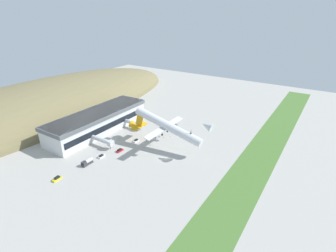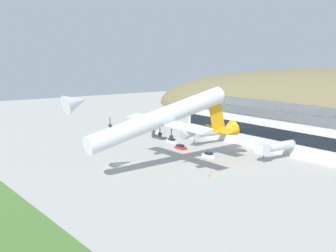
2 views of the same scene
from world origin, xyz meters
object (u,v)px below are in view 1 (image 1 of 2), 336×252
at_px(cargo_airplane, 166,126).
at_px(service_car_2, 120,150).
at_px(jetway_1, 135,123).
at_px(traffic_cone_0, 164,137).
at_px(fuel_truck, 87,162).
at_px(service_car_3, 101,156).
at_px(terminal_building, 98,120).
at_px(service_car_1, 136,141).
at_px(jetway_0, 103,141).
at_px(traffic_cone_1, 171,137).
at_px(service_car_0, 57,179).

bearing_deg(cargo_airplane, service_car_2, 132.47).
distance_m(jetway_1, traffic_cone_0, 23.68).
bearing_deg(fuel_truck, cargo_airplane, -33.09).
bearing_deg(service_car_3, fuel_truck, 175.59).
relative_size(terminal_building, traffic_cone_0, 124.50).
bearing_deg(service_car_1, service_car_2, 178.99).
relative_size(terminal_building, service_car_1, 18.33).
xyz_separation_m(jetway_0, service_car_3, (-9.31, -7.57, -3.39)).
bearing_deg(service_car_1, traffic_cone_1, -39.93).
bearing_deg(cargo_airplane, service_car_0, 154.45).
height_order(cargo_airplane, service_car_1, cargo_airplane).
relative_size(jetway_1, traffic_cone_1, 24.76).
bearing_deg(cargo_airplane, jetway_1, 71.77).
bearing_deg(traffic_cone_1, terminal_building, 111.47).
relative_size(service_car_2, traffic_cone_0, 7.68).
bearing_deg(jetway_0, jetway_1, 1.66).
relative_size(service_car_1, traffic_cone_0, 6.79).
xyz_separation_m(terminal_building, jetway_1, (15.20, -18.11, -3.51)).
xyz_separation_m(jetway_1, service_car_2, (-28.65, -12.35, -3.40)).
relative_size(jetway_1, service_car_0, 3.16).
bearing_deg(service_car_2, jetway_0, 94.42).
bearing_deg(jetway_1, traffic_cone_0, -90.99).
height_order(terminal_building, service_car_1, terminal_building).
xyz_separation_m(terminal_building, service_car_3, (-23.66, -26.53, -6.90)).
distance_m(service_car_1, fuel_truck, 33.92).
bearing_deg(jetway_1, service_car_0, -174.65).
relative_size(service_car_3, traffic_cone_0, 7.17).
relative_size(jetway_1, fuel_truck, 2.28).
bearing_deg(service_car_3, service_car_2, -21.02).
bearing_deg(terminal_building, traffic_cone_1, -68.53).
height_order(service_car_1, service_car_3, service_car_1).
xyz_separation_m(cargo_airplane, traffic_cone_1, (13.00, 5.39, -13.37)).
bearing_deg(service_car_3, traffic_cone_1, -23.88).
bearing_deg(service_car_1, jetway_1, 41.14).
height_order(service_car_3, fuel_truck, fuel_truck).
bearing_deg(fuel_truck, service_car_1, -8.26).
distance_m(service_car_0, service_car_1, 50.97).
bearing_deg(terminal_building, traffic_cone_0, -70.38).
height_order(service_car_2, fuel_truck, fuel_truck).
bearing_deg(traffic_cone_1, jetway_0, 141.05).
height_order(terminal_building, jetway_1, terminal_building).
relative_size(service_car_0, traffic_cone_1, 7.85).
distance_m(terminal_building, jetway_0, 24.03).
xyz_separation_m(service_car_0, service_car_2, (36.32, -6.26, -0.07)).
distance_m(service_car_1, traffic_cone_0, 17.69).
bearing_deg(terminal_building, service_car_1, -88.55).
bearing_deg(service_car_2, jetway_1, 23.31).
relative_size(jetway_0, traffic_cone_1, 27.56).
bearing_deg(fuel_truck, traffic_cone_1, -20.63).
relative_size(traffic_cone_0, traffic_cone_1, 1.00).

